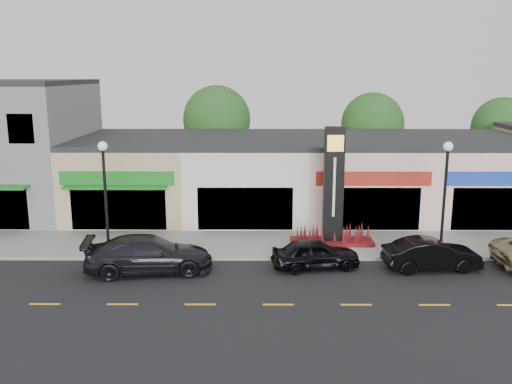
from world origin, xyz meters
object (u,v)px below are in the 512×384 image
car_dark_sedan (149,254)px  car_black_sedan (316,254)px  lamp_east_near (445,187)px  lamp_west_near (105,187)px  car_black_conv (431,254)px  pylon_sign (333,203)px

car_dark_sedan → car_black_sedan: (7.49, 0.49, -0.14)m
car_dark_sedan → lamp_east_near: bearing=-89.1°
lamp_west_near → car_black_conv: bearing=-6.1°
lamp_west_near → pylon_sign: bearing=8.8°
lamp_west_near → car_black_conv: (15.05, -1.62, -2.77)m
car_dark_sedan → car_black_conv: bearing=-95.7°
lamp_east_near → car_black_conv: 3.34m
lamp_east_near → car_dark_sedan: bearing=-171.7°
lamp_east_near → car_black_sedan: lamp_east_near is taller
lamp_west_near → pylon_sign: (11.00, 1.70, -1.20)m
car_dark_sedan → car_black_sedan: size_ratio=1.41×
lamp_west_near → car_black_conv: lamp_west_near is taller
lamp_west_near → car_black_sedan: 10.33m
lamp_east_near → car_black_sedan: bearing=-166.4°
lamp_east_near → car_dark_sedan: lamp_east_near is taller
pylon_sign → car_black_sedan: bearing=-110.1°
lamp_west_near → lamp_east_near: 16.00m
lamp_east_near → lamp_west_near: bearing=180.0°
lamp_east_near → pylon_sign: size_ratio=0.91×
lamp_west_near → car_dark_sedan: lamp_west_near is taller
lamp_east_near → pylon_sign: 5.42m
car_black_sedan → pylon_sign: bearing=-29.6°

